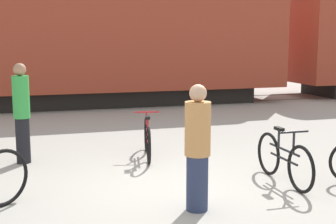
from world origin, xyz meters
TOP-DOWN VIEW (x-y plane):
  - ground_plane at (0.00, 0.00)m, footprint 80.00×80.00m
  - freight_train at (-0.00, 9.40)m, footprint 42.27×2.97m
  - rail_near at (0.00, 8.68)m, footprint 54.27×0.07m
  - rail_far at (0.00, 10.12)m, footprint 54.27×0.07m
  - bicycle_black at (1.72, -0.21)m, footprint 0.46×1.65m
  - bicycle_maroon at (0.12, 1.91)m, footprint 0.47×1.61m
  - person_in_tan at (0.05, -0.91)m, footprint 0.33×0.33m
  - person_in_green at (-2.09, 2.19)m, footprint 0.29×0.29m

SIDE VIEW (x-z plane):
  - ground_plane at x=0.00m, z-range 0.00..0.00m
  - rail_near at x=0.00m, z-range 0.00..0.01m
  - rail_far at x=0.00m, z-range 0.00..0.01m
  - bicycle_maroon at x=0.12m, z-range -0.06..0.77m
  - bicycle_black at x=1.72m, z-range -0.06..0.80m
  - person_in_tan at x=0.05m, z-range 0.00..1.63m
  - person_in_green at x=-2.09m, z-range 0.02..1.80m
  - freight_train at x=0.00m, z-range 0.10..5.08m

